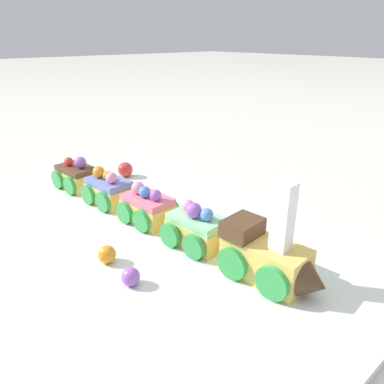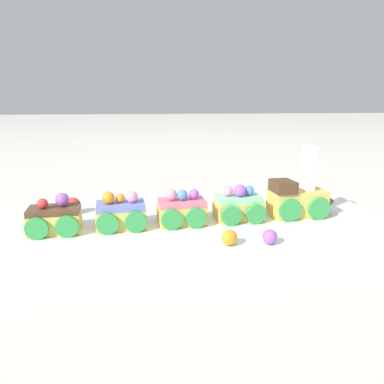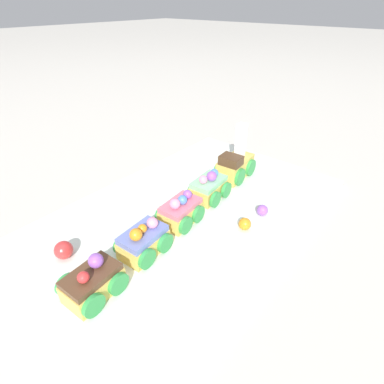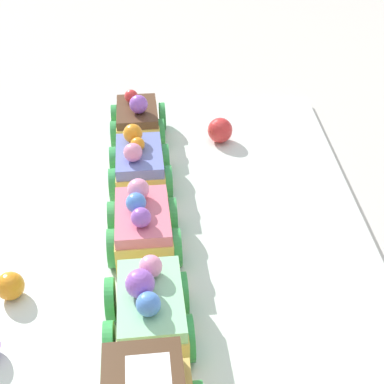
% 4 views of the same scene
% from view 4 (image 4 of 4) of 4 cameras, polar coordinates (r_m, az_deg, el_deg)
% --- Properties ---
extents(ground_plane, '(10.00, 10.00, 0.00)m').
position_cam_4_polar(ground_plane, '(0.48, -3.80, -8.55)').
color(ground_plane, beige).
extents(display_board, '(0.67, 0.40, 0.01)m').
position_cam_4_polar(display_board, '(0.48, -3.82, -8.03)').
color(display_board, silver).
rests_on(display_board, ground_plane).
extents(cake_car_mint, '(0.08, 0.07, 0.06)m').
position_cam_4_polar(cake_car_mint, '(0.40, -4.74, -12.67)').
color(cake_car_mint, '#E0BC56').
rests_on(cake_car_mint, display_board).
extents(cake_car_strawberry, '(0.08, 0.07, 0.06)m').
position_cam_4_polar(cake_car_strawberry, '(0.48, -5.26, -3.81)').
color(cake_car_strawberry, '#E0BC56').
rests_on(cake_car_strawberry, display_board).
extents(cake_car_blueberry, '(0.08, 0.07, 0.06)m').
position_cam_4_polar(cake_car_blueberry, '(0.56, -5.62, 2.68)').
color(cake_car_blueberry, '#E0BC56').
rests_on(cake_car_blueberry, display_board).
extents(cake_car_chocolate, '(0.08, 0.07, 0.06)m').
position_cam_4_polar(cake_car_chocolate, '(0.65, -5.83, 7.42)').
color(cake_car_chocolate, '#E0BC56').
rests_on(cake_car_chocolate, display_board).
extents(gumball_orange, '(0.02, 0.02, 0.02)m').
position_cam_4_polar(gumball_orange, '(0.46, -18.84, -9.45)').
color(gumball_orange, orange).
rests_on(gumball_orange, display_board).
extents(gumball_red, '(0.03, 0.03, 0.03)m').
position_cam_4_polar(gumball_red, '(0.64, 3.01, 6.60)').
color(gumball_red, red).
rests_on(gumball_red, display_board).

